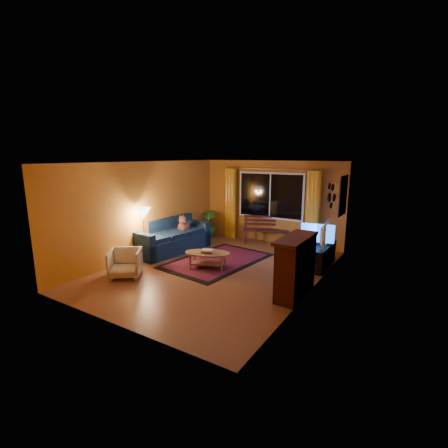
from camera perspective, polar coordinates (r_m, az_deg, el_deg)
The scene contains 22 objects.
floor at distance 7.77m, azimuth -1.18°, elevation -8.06°, with size 4.50×6.00×0.02m, color brown.
ceiling at distance 7.30m, azimuth -1.27°, elevation 10.86°, with size 4.50×6.00×0.02m, color white.
wall_back at distance 10.05m, azimuth 8.22°, elevation 3.85°, with size 4.50×0.02×2.50m, color #C47B2A.
wall_left at distance 8.85m, azimuth -13.58°, elevation 2.54°, with size 0.02×6.00×2.50m, color #C47B2A.
wall_right at distance 6.50m, azimuth 15.70°, elevation -0.94°, with size 0.02×6.00×2.50m, color #C47B2A.
window at distance 9.97m, azimuth 8.10°, elevation 4.94°, with size 2.00×0.02×1.30m, color black.
curtain_rod at distance 9.86m, azimuth 8.13°, elevation 9.53°, with size 0.03×0.03×3.20m, color #BF8C3F.
curtain_left at distance 10.57m, azimuth 1.19°, elevation 3.65°, with size 0.36×0.36×2.24m, color #F2A51D.
curtain_right at distance 9.49m, azimuth 15.35°, elevation 2.27°, with size 0.36×0.36×2.24m, color #F2A51D.
bench at distance 10.02m, azimuth 7.38°, elevation -2.23°, with size 1.38×0.41×0.41m, color #37161A.
potted_plant at distance 10.76m, azimuth -2.64°, elevation 0.06°, with size 0.48×0.48×0.86m, color #235B1E.
sofa at distance 9.17m, azimuth -9.27°, elevation -2.05°, with size 0.96×2.23×0.90m, color #102341.
dog at distance 9.46m, azimuth -7.10°, elevation 0.06°, with size 0.36×0.49×0.53m, color #8F5846, non-canonical shape.
armchair at distance 7.55m, azimuth -17.00°, elevation -6.36°, with size 0.67×0.63×0.69m, color beige.
floor_lamp at distance 8.52m, azimuth -13.89°, elevation -1.80°, with size 0.22×0.22×1.35m, color #BF8C3F.
rug at distance 8.37m, azimuth -1.15°, elevation -6.44°, with size 1.76×2.77×0.02m, color maroon.
coffee_table at distance 7.79m, azimuth -2.90°, elevation -6.39°, with size 1.09×1.09×0.40m, color #946A46.
tv_console at distance 8.22m, azimuth 16.56°, elevation -5.38°, with size 0.43×1.30×0.54m, color black.
television at distance 8.08m, azimuth 16.80°, elevation -1.62°, with size 0.98×0.13×0.57m, color black.
fireplace at distance 6.39m, azimuth 12.49°, elevation -7.55°, with size 0.40×1.20×1.10m, color maroon.
mirror_cluster at distance 7.67m, azimuth 18.35°, elevation 4.99°, with size 0.06×0.60×0.56m, color black, non-canonical shape.
painting at distance 8.80m, azimuth 20.16°, elevation 4.71°, with size 0.04×0.76×0.96m, color orange.
Camera 1 is at (4.00, -6.11, 2.66)m, focal length 26.00 mm.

